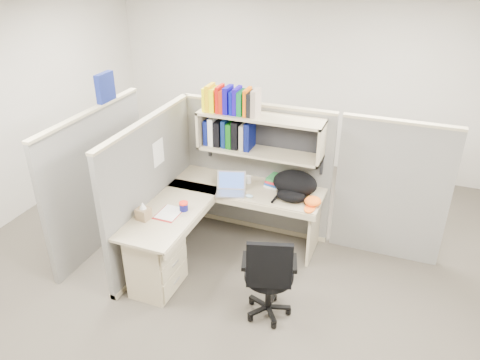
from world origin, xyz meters
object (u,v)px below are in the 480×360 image
at_px(desk, 182,241).
at_px(snack_canister, 184,206).
at_px(task_chair, 268,289).
at_px(laptop, 230,185).
at_px(backpack, 293,186).

xyz_separation_m(desk, snack_canister, (-0.03, 0.15, 0.34)).
bearing_deg(snack_canister, task_chair, -21.32).
height_order(desk, snack_canister, snack_canister).
bearing_deg(task_chair, laptop, 129.18).
bearing_deg(desk, laptop, 66.12).
xyz_separation_m(laptop, task_chair, (0.75, -0.92, -0.50)).
xyz_separation_m(snack_canister, task_chair, (1.08, -0.42, -0.43)).
height_order(snack_canister, task_chair, task_chair).
distance_m(laptop, task_chair, 1.29).
bearing_deg(desk, snack_canister, 102.96).
distance_m(desk, laptop, 0.82).
height_order(desk, backpack, backpack).
distance_m(laptop, backpack, 0.69).
relative_size(laptop, backpack, 0.66).
height_order(desk, task_chair, task_chair).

